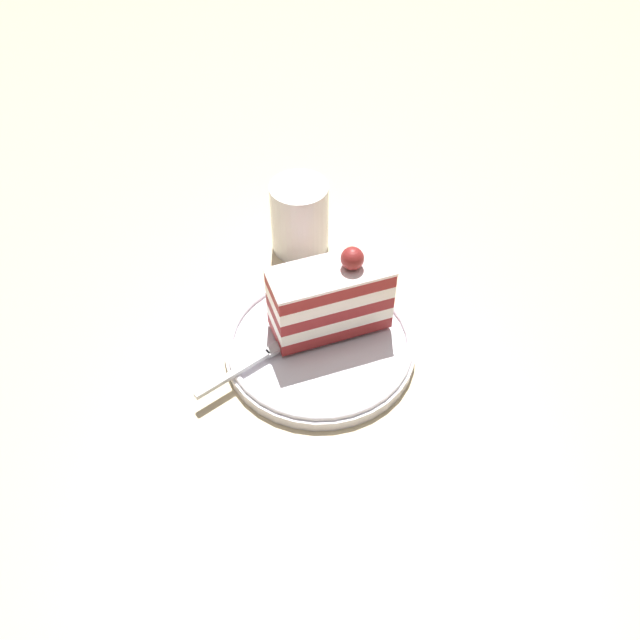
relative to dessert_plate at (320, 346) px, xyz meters
name	(u,v)px	position (x,y,z in m)	size (l,w,h in m)	color
ground_plane	(314,329)	(0.02, -0.02, -0.01)	(2.40, 2.40, 0.00)	tan
dessert_plate	(320,346)	(0.00, 0.00, 0.00)	(0.19, 0.19, 0.02)	white
cake_slice	(329,299)	(0.00, -0.02, 0.05)	(0.12, 0.12, 0.10)	maroon
fork	(255,361)	(0.04, 0.05, 0.01)	(0.06, 0.12, 0.00)	silver
drink_glass_near	(300,220)	(0.09, -0.13, 0.03)	(0.06, 0.06, 0.08)	white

